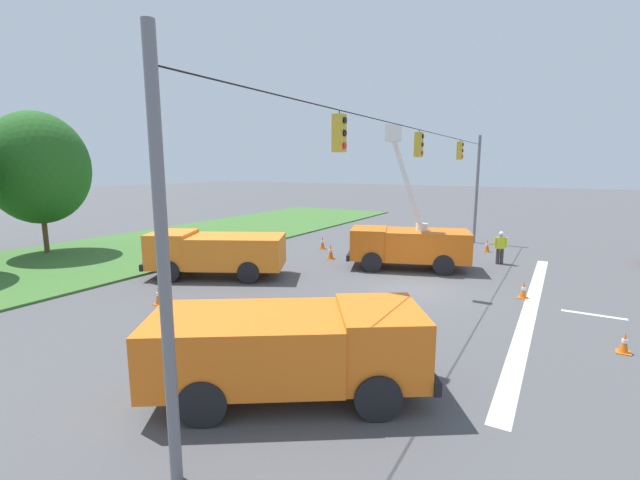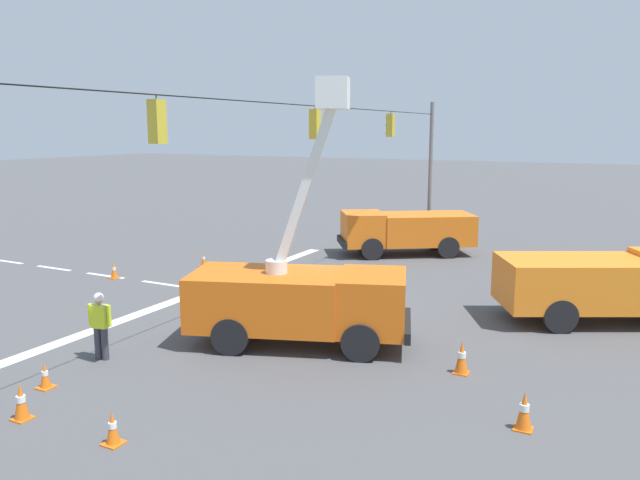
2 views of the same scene
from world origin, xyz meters
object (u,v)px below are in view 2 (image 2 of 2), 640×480
(traffic_cone_far_right, at_px, (45,376))
(traffic_cone_far_left, at_px, (114,270))
(utility_truck_support_far, at_px, (606,283))
(traffic_cone_mid_left, at_px, (203,259))
(traffic_cone_lane_edge_a, at_px, (196,288))
(utility_truck_bucket_lift, at_px, (300,295))
(traffic_cone_foreground_left, at_px, (21,401))
(traffic_cone_near_bucket, at_px, (462,357))
(traffic_cone_lane_edge_b, at_px, (524,410))
(traffic_cone_foreground_right, at_px, (113,428))
(utility_truck_support_near, at_px, (406,230))
(road_worker, at_px, (100,322))
(traffic_cone_centre_line, at_px, (579,277))

(traffic_cone_far_right, bearing_deg, traffic_cone_far_left, -142.66)
(utility_truck_support_far, xyz_separation_m, traffic_cone_mid_left, (-0.65, -15.89, -0.93))
(utility_truck_support_far, height_order, traffic_cone_lane_edge_a, utility_truck_support_far)
(utility_truck_bucket_lift, xyz_separation_m, traffic_cone_foreground_left, (6.63, -2.83, -1.00))
(traffic_cone_near_bucket, height_order, traffic_cone_lane_edge_b, traffic_cone_near_bucket)
(traffic_cone_foreground_left, relative_size, traffic_cone_foreground_right, 1.16)
(utility_truck_support_near, relative_size, traffic_cone_foreground_left, 8.35)
(utility_truck_support_far, relative_size, traffic_cone_far_left, 10.10)
(utility_truck_bucket_lift, relative_size, utility_truck_support_far, 1.06)
(traffic_cone_far_left, bearing_deg, traffic_cone_foreground_right, 45.19)
(traffic_cone_near_bucket, relative_size, traffic_cone_far_right, 1.33)
(utility_truck_support_far, bearing_deg, road_worker, -50.01)
(traffic_cone_foreground_right, height_order, traffic_cone_lane_edge_a, traffic_cone_lane_edge_a)
(utility_truck_support_far, relative_size, traffic_cone_far_right, 10.92)
(utility_truck_bucket_lift, relative_size, traffic_cone_lane_edge_b, 8.83)
(traffic_cone_lane_edge_b, xyz_separation_m, traffic_cone_centre_line, (-12.72, -0.09, -0.04))
(utility_truck_bucket_lift, distance_m, traffic_cone_mid_left, 10.94)
(traffic_cone_lane_edge_a, relative_size, traffic_cone_lane_edge_b, 0.84)
(traffic_cone_lane_edge_a, bearing_deg, road_worker, 15.51)
(utility_truck_support_near, height_order, traffic_cone_foreground_right, utility_truck_support_near)
(traffic_cone_lane_edge_a, bearing_deg, traffic_cone_far_right, 13.49)
(utility_truck_bucket_lift, height_order, road_worker, utility_truck_bucket_lift)
(road_worker, relative_size, traffic_cone_centre_line, 2.41)
(utility_truck_support_near, distance_m, traffic_cone_foreground_left, 19.93)
(traffic_cone_near_bucket, xyz_separation_m, traffic_cone_lane_edge_a, (-2.65, -10.15, -0.08))
(road_worker, distance_m, traffic_cone_lane_edge_a, 6.22)
(road_worker, xyz_separation_m, traffic_cone_mid_left, (-10.14, -4.57, -0.71))
(road_worker, relative_size, traffic_cone_mid_left, 2.87)
(traffic_cone_centre_line, bearing_deg, utility_truck_bucket_lift, -31.31)
(traffic_cone_foreground_right, bearing_deg, traffic_cone_centre_line, 158.36)
(utility_truck_support_far, bearing_deg, traffic_cone_foreground_right, -31.55)
(utility_truck_bucket_lift, xyz_separation_m, utility_truck_support_near, (-13.25, -1.62, -0.20))
(utility_truck_bucket_lift, bearing_deg, road_worker, -49.44)
(traffic_cone_foreground_right, distance_m, traffic_cone_mid_left, 15.57)
(utility_truck_bucket_lift, distance_m, utility_truck_support_near, 13.35)
(traffic_cone_foreground_left, xyz_separation_m, traffic_cone_centre_line, (-16.97, 9.12, -0.03))
(traffic_cone_far_left, relative_size, traffic_cone_centre_line, 0.91)
(traffic_cone_foreground_left, bearing_deg, traffic_cone_lane_edge_b, 114.76)
(road_worker, bearing_deg, traffic_cone_far_left, -136.56)
(traffic_cone_far_right, bearing_deg, utility_truck_support_far, 135.88)
(utility_truck_bucket_lift, distance_m, road_worker, 5.23)
(road_worker, distance_m, traffic_cone_far_right, 2.07)
(utility_truck_support_near, bearing_deg, traffic_cone_foreground_left, -3.46)
(utility_truck_support_far, relative_size, traffic_cone_lane_edge_a, 9.96)
(utility_truck_bucket_lift, xyz_separation_m, traffic_cone_centre_line, (-10.34, 6.29, -1.03))
(utility_truck_support_near, xyz_separation_m, road_worker, (16.64, -2.34, -0.19))
(traffic_cone_lane_edge_b, bearing_deg, road_worker, -84.42)
(traffic_cone_foreground_right, height_order, traffic_cone_centre_line, traffic_cone_centre_line)
(traffic_cone_lane_edge_b, bearing_deg, traffic_cone_far_right, -73.78)
(traffic_cone_foreground_left, bearing_deg, traffic_cone_near_bucket, 131.62)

